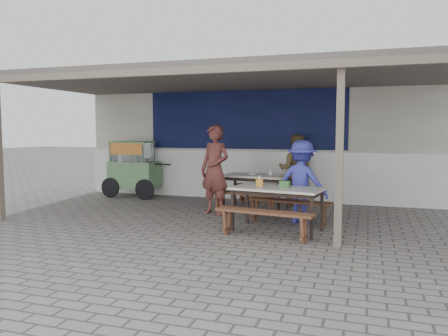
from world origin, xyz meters
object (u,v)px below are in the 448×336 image
at_px(bench_right_wall, 288,206).
at_px(patron_wall_side, 296,170).
at_px(vendor_cart, 133,167).
at_px(tissue_box, 259,182).
at_px(bench_left_wall, 265,190).
at_px(patron_right_table, 302,182).
at_px(condiment_jar, 271,173).
at_px(donation_box, 285,184).
at_px(bench_left_street, 244,198).
at_px(patron_street_side, 215,170).
at_px(table_right, 277,192).
at_px(condiment_bowl, 253,174).
at_px(table_left, 256,178).
at_px(bench_right_street, 264,218).

xyz_separation_m(bench_right_wall, patron_wall_side, (-0.22, 2.18, 0.47)).
distance_m(vendor_cart, tissue_box, 4.66).
height_order(bench_left_wall, vendor_cart, vendor_cart).
bearing_deg(patron_right_table, bench_left_wall, -41.64).
relative_size(vendor_cart, condiment_jar, 21.95).
xyz_separation_m(bench_left_wall, patron_wall_side, (0.66, 0.21, 0.47)).
relative_size(patron_wall_side, donation_box, 9.65).
distance_m(bench_left_street, condiment_jar, 1.01).
distance_m(vendor_cart, patron_street_side, 3.16).
bearing_deg(table_right, tissue_box, 169.38).
bearing_deg(condiment_bowl, donation_box, -60.57).
bearing_deg(patron_street_side, table_right, -18.24).
bearing_deg(vendor_cart, table_right, -29.36).
distance_m(table_left, bench_left_street, 0.73).
xyz_separation_m(condiment_jar, condiment_bowl, (-0.34, -0.22, -0.02)).
bearing_deg(bench_right_wall, bench_right_street, -90.00).
relative_size(table_right, patron_right_table, 1.04).
bearing_deg(bench_right_street, patron_right_table, 82.89).
bearing_deg(bench_left_wall, bench_right_street, -71.15).
xyz_separation_m(bench_left_wall, table_right, (0.79, -2.56, 0.34)).
distance_m(bench_left_wall, tissue_box, 2.53).
xyz_separation_m(donation_box, condiment_jar, (-0.69, 2.06, -0.01)).
bearing_deg(bench_left_street, bench_left_wall, 90.00).
relative_size(bench_left_street, tissue_box, 12.59).
xyz_separation_m(table_left, condiment_bowl, (-0.06, -0.03, 0.10)).
bearing_deg(tissue_box, condiment_bowl, 108.06).
bearing_deg(donation_box, bench_right_wall, 93.89).
bearing_deg(tissue_box, donation_box, -9.91).
xyz_separation_m(patron_street_side, patron_wall_side, (1.38, 1.67, -0.10)).
relative_size(bench_right_street, vendor_cart, 0.89).
relative_size(patron_right_table, condiment_jar, 18.55).
bearing_deg(bench_left_wall, tissue_box, -73.30).
bearing_deg(condiment_jar, patron_right_table, -56.21).
distance_m(bench_left_street, donation_box, 1.69).
bearing_deg(donation_box, patron_street_side, 147.01).
xyz_separation_m(bench_right_street, condiment_bowl, (-0.83, 2.47, 0.43)).
relative_size(table_left, patron_wall_side, 0.89).
xyz_separation_m(table_left, patron_wall_side, (0.73, 0.86, 0.14)).
distance_m(table_right, bench_right_street, 0.69).
relative_size(bench_right_street, patron_right_table, 1.06).
bearing_deg(donation_box, patron_right_table, 77.26).
relative_size(table_right, bench_right_street, 0.98).
bearing_deg(table_right, condiment_jar, 113.48).
xyz_separation_m(table_left, bench_right_street, (0.77, -2.51, -0.33)).
bearing_deg(vendor_cart, bench_right_street, -35.37).
xyz_separation_m(patron_right_table, condiment_jar, (-0.87, 1.30, 0.02)).
bearing_deg(patron_right_table, tissue_box, 63.65).
xyz_separation_m(table_left, condiment_jar, (0.29, 0.19, 0.12)).
relative_size(tissue_box, donation_box, 0.70).
distance_m(vendor_cart, condiment_jar, 3.74).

